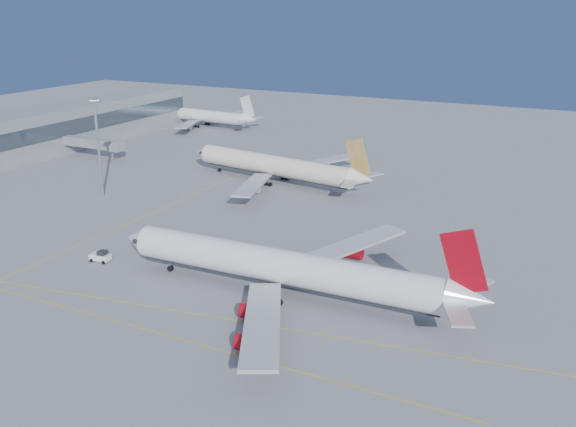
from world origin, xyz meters
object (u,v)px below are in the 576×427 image
object	(u,v)px
airliner_virgin	(289,269)
airliner_etihad	(278,166)
airliner_third	(203,116)
light_mast	(98,139)
pushback_tug	(101,256)

from	to	relation	value
airliner_virgin	airliner_etihad	distance (m)	74.85
airliner_third	light_mast	distance (m)	103.90
airliner_etihad	airliner_third	xyz separation A→B (m)	(-69.44, 64.67, -0.55)
airliner_etihad	airliner_third	bearing A→B (deg)	146.07
pushback_tug	airliner_virgin	bearing A→B (deg)	-3.36
airliner_virgin	light_mast	size ratio (longest dim) A/B	2.66
airliner_third	pushback_tug	xyz separation A→B (m)	(65.18, -132.75, -3.35)
airliner_virgin	pushback_tug	xyz separation A→B (m)	(-40.82, -2.77, -4.16)
light_mast	airliner_virgin	bearing A→B (deg)	-24.14
airliner_third	light_mast	xyz separation A→B (m)	(33.78, -97.62, 11.13)
airliner_etihad	pushback_tug	bearing A→B (deg)	-84.54
airliner_virgin	airliner_third	bearing A→B (deg)	128.14
pushback_tug	light_mast	xyz separation A→B (m)	(-31.40, 35.13, 14.48)
airliner_etihad	light_mast	distance (m)	49.69
airliner_etihad	airliner_third	distance (m)	94.89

